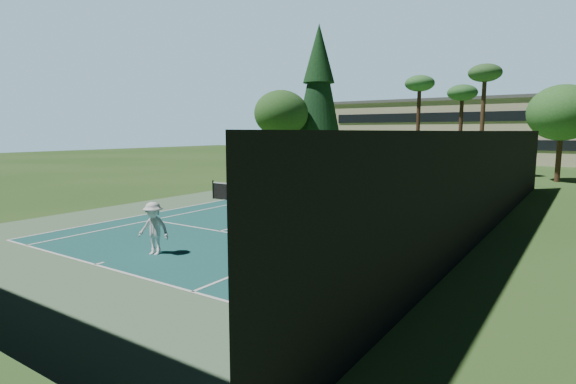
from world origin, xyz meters
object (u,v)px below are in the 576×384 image
tennis_ball_a (28,245)px  tennis_ball_d (244,192)px  tennis_ball_b (292,204)px  player (154,228)px  tennis_ball_c (323,197)px  park_bench (392,174)px  tennis_net (304,198)px  trash_bin (404,176)px

tennis_ball_a → tennis_ball_d: bearing=99.7°
tennis_ball_a → tennis_ball_b: (2.61, 12.77, 0.00)m
player → tennis_ball_a: player is taller
tennis_ball_c → park_bench: 11.70m
tennis_net → park_bench: 15.73m
player → trash_bin: size_ratio=1.83×
tennis_ball_a → trash_bin: (3.81, 27.31, 0.45)m
tennis_ball_d → player: bearing=-61.6°
tennis_ball_a → park_bench: 27.68m
tennis_ball_c → player: bearing=-83.1°
tennis_net → player: size_ratio=7.46×
player → tennis_ball_d: 14.89m
tennis_ball_a → trash_bin: size_ratio=0.06×
tennis_ball_a → tennis_ball_c: tennis_ball_c is taller
tennis_ball_a → trash_bin: trash_bin is taller
park_bench → tennis_ball_a: bearing=-95.6°
tennis_net → trash_bin: bearing=90.7°
tennis_ball_c → park_bench: park_bench is taller
tennis_ball_a → park_bench: size_ratio=0.04×
tennis_net → tennis_ball_b: 1.73m
tennis_ball_d → park_bench: 13.74m
tennis_ball_c → trash_bin: (0.99, 11.46, 0.45)m
tennis_ball_c → park_bench: size_ratio=0.04×
player → tennis_ball_a: bearing=-173.3°
tennis_ball_b → tennis_net: bearing=-33.1°
tennis_ball_b → park_bench: (0.10, 14.77, 0.51)m
tennis_ball_a → tennis_ball_d: 15.07m
player → tennis_ball_c: size_ratio=26.99×
tennis_ball_a → tennis_ball_c: bearing=79.9°
tennis_net → trash_bin: (-0.18, 15.44, -0.08)m
tennis_ball_c → park_bench: (-0.11, 11.69, 0.51)m
tennis_ball_c → tennis_ball_b: bearing=-93.8°
tennis_net → tennis_ball_c: tennis_net is taller
player → tennis_ball_d: bearing=103.6°
park_bench → trash_bin: 1.13m
tennis_ball_b → tennis_ball_d: (-5.16, 2.09, -0.00)m
park_bench → tennis_ball_c: bearing=-89.5°
tennis_ball_d → park_bench: park_bench is taller
tennis_ball_b → park_bench: bearing=89.6°
tennis_net → tennis_ball_c: size_ratio=201.43×
tennis_ball_b → tennis_ball_a: bearing=-101.6°
tennis_ball_b → tennis_ball_d: size_ratio=1.02×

